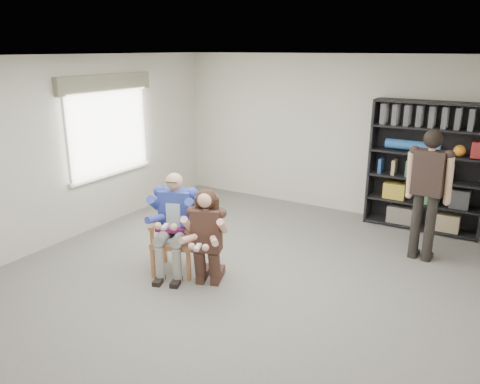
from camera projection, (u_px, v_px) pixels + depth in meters
The scene contains 8 objects.
room_shell at pixel (229, 179), 5.53m from camera, with size 6.00×7.00×2.80m, color beige, non-canonical shape.
floor at pixel (230, 285), 5.94m from camera, with size 6.00×7.00×0.01m, color #605E5A.
window_left at pixel (109, 127), 7.72m from camera, with size 0.16×2.00×1.75m, color silver, non-canonical shape.
armchair at pixel (175, 234), 6.17m from camera, with size 0.61×0.59×1.05m, color #AE6B49, non-canonical shape.
seated_man at pixel (175, 223), 6.13m from camera, with size 0.59×0.82×1.37m, color navy, non-canonical shape.
kneeling_woman at pixel (206, 239), 5.76m from camera, with size 0.53×0.84×1.25m, color #3D2720, non-canonical shape.
bookshelf at pixel (427, 167), 7.50m from camera, with size 1.80×0.38×2.10m, color black, non-canonical shape.
standing_man at pixel (426, 197), 6.42m from camera, with size 0.57×0.32×1.85m, color black, non-canonical shape.
Camera 1 is at (2.82, -4.52, 2.88)m, focal length 35.00 mm.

